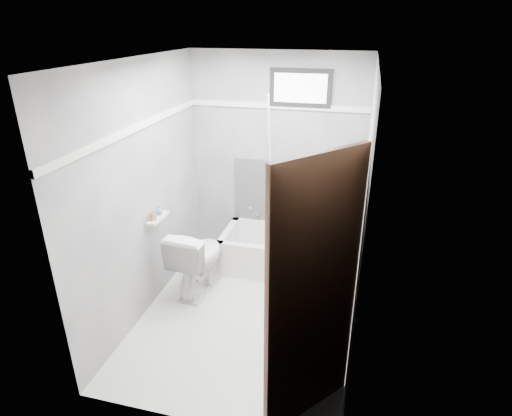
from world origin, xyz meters
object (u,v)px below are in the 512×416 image
(office_chair, at_px, (319,225))
(bathtub, at_px, (287,253))
(soap_bottle_a, at_px, (153,215))
(toilet, at_px, (198,259))
(soap_bottle_b, at_px, (159,210))
(door, at_px, (349,333))

(office_chair, bearing_deg, bathtub, -153.98)
(office_chair, height_order, soap_bottle_a, office_chair)
(soap_bottle_a, bearing_deg, toilet, 40.41)
(soap_bottle_b, bearing_deg, bathtub, 33.62)
(toilet, bearing_deg, office_chair, -144.82)
(toilet, relative_size, soap_bottle_b, 8.63)
(door, xyz_separation_m, soap_bottle_b, (-1.92, 1.44, -0.04))
(bathtub, xyz_separation_m, toilet, (-0.84, -0.64, 0.16))
(bathtub, bearing_deg, toilet, -142.76)
(bathtub, height_order, door, door)
(bathtub, distance_m, soap_bottle_a, 1.66)
(bathtub, height_order, office_chair, office_chair)
(office_chair, bearing_deg, soap_bottle_a, -129.66)
(door, bearing_deg, soap_bottle_b, 143.18)
(bathtub, xyz_separation_m, office_chair, (0.35, 0.05, 0.38))
(bathtub, bearing_deg, soap_bottle_b, -146.38)
(soap_bottle_b, bearing_deg, soap_bottle_a, -90.00)
(soap_bottle_a, bearing_deg, bathtub, 38.14)
(office_chair, xyz_separation_m, soap_bottle_a, (-1.51, -0.96, 0.38))
(toilet, height_order, door, door)
(bathtub, distance_m, toilet, 1.07)
(office_chair, height_order, toilet, office_chair)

